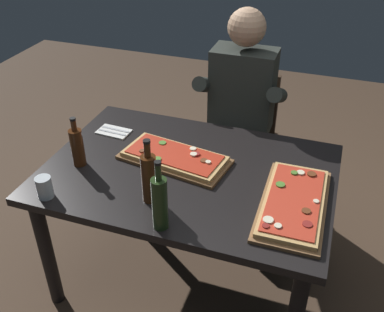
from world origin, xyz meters
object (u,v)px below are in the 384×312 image
(pizza_rectangular_front, at_px, (175,157))
(diner_chair, at_px, (242,133))
(dining_table, at_px, (189,185))
(tumbler_near_camera, at_px, (45,188))
(wine_bottle_dark, at_px, (77,146))
(oil_bottle_amber, at_px, (160,202))
(seated_diner, at_px, (240,106))
(pizza_rectangular_left, at_px, (294,203))
(vinegar_bottle_green, at_px, (149,177))

(pizza_rectangular_front, distance_m, diner_chair, 0.86)
(dining_table, xyz_separation_m, pizza_rectangular_front, (-0.09, 0.05, 0.12))
(tumbler_near_camera, distance_m, diner_chair, 1.43)
(dining_table, distance_m, wine_bottle_dark, 0.58)
(dining_table, distance_m, oil_bottle_amber, 0.47)
(tumbler_near_camera, distance_m, seated_diner, 1.29)
(pizza_rectangular_front, bearing_deg, pizza_rectangular_left, -14.66)
(vinegar_bottle_green, bearing_deg, wine_bottle_dark, 162.30)
(diner_chair, bearing_deg, oil_bottle_amber, -92.11)
(dining_table, distance_m, vinegar_bottle_green, 0.36)
(pizza_rectangular_left, height_order, oil_bottle_amber, oil_bottle_amber)
(diner_chair, bearing_deg, pizza_rectangular_left, -64.99)
(oil_bottle_amber, height_order, vinegar_bottle_green, oil_bottle_amber)
(vinegar_bottle_green, distance_m, seated_diner, 1.03)
(dining_table, bearing_deg, oil_bottle_amber, -86.33)
(pizza_rectangular_front, bearing_deg, tumbler_near_camera, -133.97)
(oil_bottle_amber, xyz_separation_m, seated_diner, (0.05, 1.15, -0.13))
(pizza_rectangular_front, height_order, wine_bottle_dark, wine_bottle_dark)
(pizza_rectangular_front, bearing_deg, vinegar_bottle_green, -88.31)
(oil_bottle_amber, distance_m, seated_diner, 1.16)
(tumbler_near_camera, relative_size, seated_diner, 0.08)
(wine_bottle_dark, bearing_deg, seated_diner, 55.19)
(wine_bottle_dark, bearing_deg, tumbler_near_camera, -91.65)
(wine_bottle_dark, bearing_deg, pizza_rectangular_front, 22.86)
(pizza_rectangular_front, distance_m, tumbler_near_camera, 0.64)
(seated_diner, bearing_deg, wine_bottle_dark, -124.81)
(tumbler_near_camera, xyz_separation_m, diner_chair, (0.61, 1.26, -0.30))
(wine_bottle_dark, relative_size, oil_bottle_amber, 0.81)
(pizza_rectangular_front, distance_m, oil_bottle_amber, 0.50)
(vinegar_bottle_green, height_order, diner_chair, vinegar_bottle_green)
(diner_chair, bearing_deg, tumbler_near_camera, -115.80)
(oil_bottle_amber, bearing_deg, dining_table, 93.67)
(oil_bottle_amber, xyz_separation_m, diner_chair, (0.05, 1.27, -0.38))
(wine_bottle_dark, bearing_deg, vinegar_bottle_green, -17.70)
(pizza_rectangular_front, height_order, diner_chair, diner_chair)
(wine_bottle_dark, xyz_separation_m, vinegar_bottle_green, (0.44, -0.14, 0.02))
(wine_bottle_dark, xyz_separation_m, tumbler_near_camera, (-0.01, -0.28, -0.06))
(vinegar_bottle_green, bearing_deg, pizza_rectangular_front, 91.69)
(pizza_rectangular_front, bearing_deg, wine_bottle_dark, -157.14)
(vinegar_bottle_green, bearing_deg, oil_bottle_amber, -52.70)
(pizza_rectangular_left, distance_m, tumbler_near_camera, 1.10)
(dining_table, bearing_deg, diner_chair, 85.08)
(oil_bottle_amber, relative_size, tumbler_near_camera, 3.15)
(diner_chair, bearing_deg, pizza_rectangular_front, -101.80)
(oil_bottle_amber, relative_size, diner_chair, 0.37)
(wine_bottle_dark, xyz_separation_m, seated_diner, (0.60, 0.87, -0.10))
(dining_table, distance_m, pizza_rectangular_front, 0.16)
(seated_diner, bearing_deg, tumbler_near_camera, -118.12)
(dining_table, distance_m, tumbler_near_camera, 0.69)
(dining_table, relative_size, oil_bottle_amber, 4.33)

